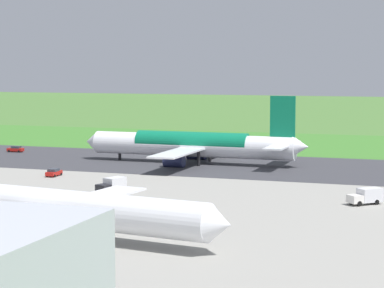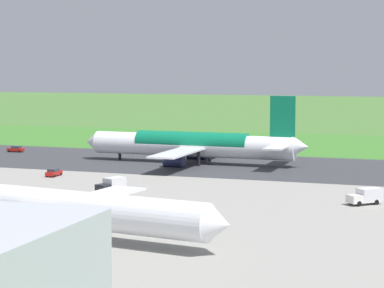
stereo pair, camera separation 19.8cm
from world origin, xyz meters
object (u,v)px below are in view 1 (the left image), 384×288
at_px(airliner_main, 194,145).
at_px(traffic_cone_orange, 212,141).
at_px(service_car_ops, 54,172).
at_px(service_truck_baggage, 112,185).
at_px(service_car_followme, 16,149).
at_px(service_truck_fuel, 366,196).
at_px(airliner_parked_mid, 54,206).
at_px(no_stopping_sign, 227,139).

height_order(airliner_main, traffic_cone_orange, airliner_main).
bearing_deg(service_car_ops, service_truck_baggage, 143.97).
bearing_deg(service_car_followme, service_truck_fuel, 153.49).
bearing_deg(airliner_parked_mid, service_car_ops, -60.73).
bearing_deg(service_car_ops, service_car_followme, -48.88).
relative_size(service_car_followme, service_car_ops, 1.02).
height_order(service_car_followme, no_stopping_sign, no_stopping_sign).
height_order(service_car_followme, service_truck_fuel, service_truck_fuel).
distance_m(service_car_followme, service_truck_fuel, 105.54).
xyz_separation_m(service_truck_baggage, service_car_ops, (19.61, -14.26, -0.56)).
bearing_deg(airliner_parked_mid, no_stopping_sign, -84.35).
bearing_deg(traffic_cone_orange, airliner_parked_mid, 98.07).
height_order(service_truck_fuel, traffic_cone_orange, service_truck_fuel).
distance_m(service_truck_fuel, no_stopping_sign, 96.70).
xyz_separation_m(airliner_parked_mid, service_car_followme, (58.19, -84.01, -3.17)).
xyz_separation_m(service_truck_fuel, no_stopping_sign, (48.21, -83.82, 0.16)).
xyz_separation_m(service_truck_fuel, service_car_ops, (63.43, -11.58, -0.56)).
bearing_deg(airliner_parked_mid, service_car_followme, -55.29).
distance_m(service_car_followme, traffic_cone_orange, 57.83).
bearing_deg(airliner_main, no_stopping_sign, -83.54).
distance_m(airliner_main, service_car_followme, 51.74).
height_order(airliner_main, service_car_followme, airliner_main).
xyz_separation_m(no_stopping_sign, traffic_cone_orange, (5.83, -4.65, -1.29)).
bearing_deg(no_stopping_sign, service_truck_baggage, 92.90).
distance_m(airliner_main, service_truck_baggage, 43.10).
bearing_deg(service_car_followme, service_car_ops, 131.12).
xyz_separation_m(service_car_ops, traffic_cone_orange, (-9.39, -76.89, -0.57)).
xyz_separation_m(airliner_parked_mid, traffic_cone_orange, (17.78, -125.37, -3.73)).
relative_size(airliner_parked_mid, service_car_followme, 11.56).
distance_m(service_truck_baggage, no_stopping_sign, 86.62).
distance_m(airliner_main, no_stopping_sign, 43.89).
xyz_separation_m(airliner_main, service_car_ops, (20.16, 28.73, -3.51)).
relative_size(airliner_parked_mid, no_stopping_sign, 19.07).
bearing_deg(airliner_parked_mid, service_truck_fuel, -134.49).
bearing_deg(service_car_followme, airliner_parked_mid, 124.71).
distance_m(airliner_main, traffic_cone_orange, 49.52).
distance_m(airliner_parked_mid, service_truck_baggage, 35.14).
distance_m(service_truck_fuel, traffic_cone_orange, 103.67).
distance_m(airliner_parked_mid, service_car_ops, 55.67).
relative_size(service_car_followme, service_truck_fuel, 0.76).
xyz_separation_m(service_truck_fuel, traffic_cone_orange, (54.04, -88.47, -1.13)).
bearing_deg(service_car_ops, traffic_cone_orange, -96.97).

